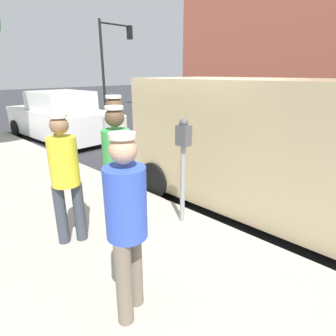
# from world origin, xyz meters

# --- Properties ---
(ground_plane) EXTENTS (80.00, 80.00, 0.00)m
(ground_plane) POSITION_xyz_m (0.00, 0.00, 0.00)
(ground_plane) COLOR #2D2D33
(sidewalk_slab) EXTENTS (5.00, 32.00, 0.15)m
(sidewalk_slab) POSITION_xyz_m (3.50, 0.00, 0.07)
(sidewalk_slab) COLOR #9E998E
(sidewalk_slab) RESTS_ON ground
(parking_meter_near) EXTENTS (0.14, 0.18, 1.52)m
(parking_meter_near) POSITION_xyz_m (1.35, 0.54, 1.18)
(parking_meter_near) COLOR gray
(parking_meter_near) RESTS_ON sidewalk_slab
(pedestrian_in_green) EXTENTS (0.35, 0.34, 1.73)m
(pedestrian_in_green) POSITION_xyz_m (2.25, 0.25, 1.15)
(pedestrian_in_green) COLOR beige
(pedestrian_in_green) RESTS_ON sidewalk_slab
(pedestrian_in_blue) EXTENTS (0.34, 0.34, 1.67)m
(pedestrian_in_blue) POSITION_xyz_m (2.93, 1.31, 1.11)
(pedestrian_in_blue) COLOR #726656
(pedestrian_in_blue) RESTS_ON sidewalk_slab
(pedestrian_in_gray) EXTENTS (0.34, 0.34, 1.79)m
(pedestrian_in_gray) POSITION_xyz_m (1.82, -0.35, 1.19)
(pedestrian_in_gray) COLOR beige
(pedestrian_in_gray) RESTS_ON sidewalk_slab
(pedestrian_in_yellow) EXTENTS (0.34, 0.34, 1.65)m
(pedestrian_in_yellow) POSITION_xyz_m (2.73, -0.15, 1.09)
(pedestrian_in_yellow) COLOR #383D47
(pedestrian_in_yellow) RESTS_ON sidewalk_slab
(parked_van) EXTENTS (2.13, 5.21, 2.15)m
(parked_van) POSITION_xyz_m (-0.15, 1.43, 1.15)
(parked_van) COLOR tan
(parked_van) RESTS_ON ground
(parked_sedan_behind) EXTENTS (2.06, 4.46, 1.65)m
(parked_sedan_behind) POSITION_xyz_m (-0.18, -6.42, 0.75)
(parked_sedan_behind) COLOR white
(parked_sedan_behind) RESTS_ON ground
(traffic_light_corner) EXTENTS (2.48, 0.42, 5.20)m
(traffic_light_corner) POSITION_xyz_m (-6.91, -12.52, 3.52)
(traffic_light_corner) COLOR black
(traffic_light_corner) RESTS_ON ground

